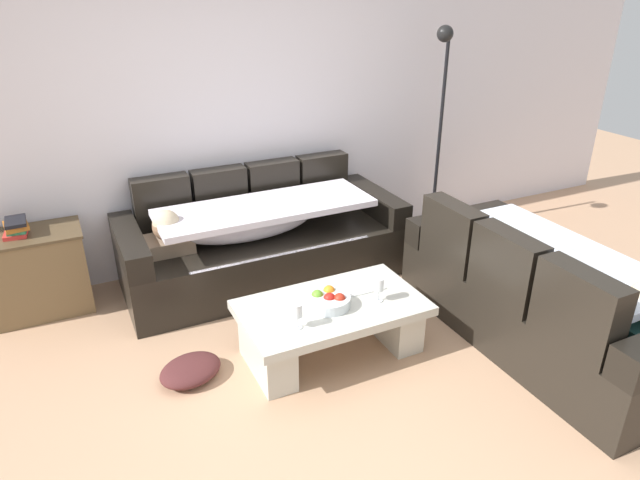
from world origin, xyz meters
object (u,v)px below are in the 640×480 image
couch_along_wall (259,241)px  floor_lamp (439,122)px  couch_near_window (543,299)px  side_cabinet (36,273)px  wine_glass_near_right (379,285)px  fruit_bowl (329,300)px  coffee_table (332,322)px  wine_glass_near_left (297,311)px  book_stack_on_cabinet (16,227)px  open_magazine (361,286)px  crumpled_garment (191,370)px

couch_along_wall → floor_lamp: 1.97m
couch_near_window → side_cabinet: couch_near_window is taller
couch_near_window → wine_glass_near_right: 1.14m
couch_along_wall → wine_glass_near_right: couch_along_wall is taller
wine_glass_near_right → floor_lamp: floor_lamp is taller
fruit_bowl → floor_lamp: floor_lamp is taller
coffee_table → wine_glass_near_left: size_ratio=7.23×
coffee_table → wine_glass_near_right: 0.40m
couch_near_window → book_stack_on_cabinet: (-3.13, 1.93, 0.36)m
open_magazine → book_stack_on_cabinet: (-2.07, 1.32, 0.32)m
couch_near_window → wine_glass_near_right: (-1.06, 0.40, 0.16)m
wine_glass_near_right → coffee_table: bearing=161.8°
wine_glass_near_left → open_magazine: bearing=24.1°
wine_glass_near_right → open_magazine: bearing=92.3°
wine_glass_near_left → crumpled_garment: bearing=154.0°
floor_lamp → crumpled_garment: floor_lamp is taller
book_stack_on_cabinet → crumpled_garment: bearing=-56.2°
floor_lamp → open_magazine: bearing=-141.1°
wine_glass_near_right → side_cabinet: size_ratio=0.23×
couch_near_window → open_magazine: bearing=60.0°
book_stack_on_cabinet → crumpled_garment: 1.68m
coffee_table → side_cabinet: bearing=140.4°
book_stack_on_cabinet → open_magazine: bearing=-32.6°
side_cabinet → crumpled_garment: side_cabinet is taller
side_cabinet → crumpled_garment: size_ratio=1.80×
fruit_bowl → book_stack_on_cabinet: book_stack_on_cabinet is taller
couch_near_window → side_cabinet: (-3.07, 1.93, -0.02)m
fruit_bowl → open_magazine: fruit_bowl is taller
side_cabinet → book_stack_on_cabinet: bearing=174.3°
book_stack_on_cabinet → floor_lamp: size_ratio=0.11×
fruit_bowl → wine_glass_near_right: size_ratio=1.69×
floor_lamp → crumpled_garment: size_ratio=4.88×
side_cabinet → coffee_table: bearing=-39.6°
wine_glass_near_right → side_cabinet: (-2.02, 1.52, -0.17)m
couch_near_window → side_cabinet: 3.63m
book_stack_on_cabinet → fruit_bowl: bearing=-39.4°
book_stack_on_cabinet → crumpled_garment: (0.86, -1.29, -0.64)m
wine_glass_near_left → floor_lamp: bearing=35.1°
fruit_bowl → open_magazine: (0.31, 0.12, -0.04)m
couch_along_wall → book_stack_on_cabinet: bearing=172.3°
wine_glass_near_right → open_magazine: wine_glass_near_right is taller
side_cabinet → open_magazine: bearing=-33.2°
floor_lamp → crumpled_garment: 3.09m
fruit_bowl → couch_along_wall: bearing=91.4°
open_magazine → side_cabinet: 2.40m
coffee_table → side_cabinet: side_cabinet is taller
floor_lamp → side_cabinet: bearing=177.8°
couch_along_wall → crumpled_garment: size_ratio=5.66×
couch_near_window → side_cabinet: size_ratio=2.79×
couch_near_window → book_stack_on_cabinet: 3.70m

